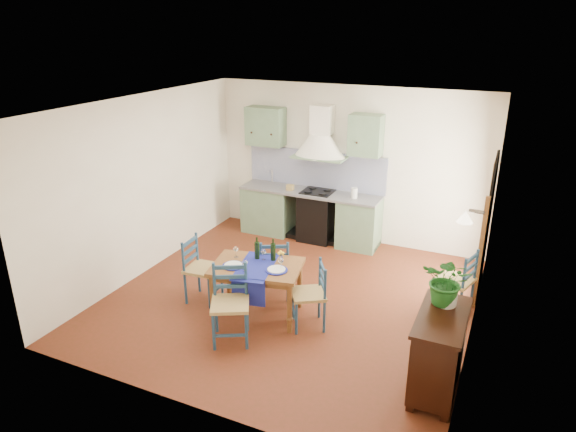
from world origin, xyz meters
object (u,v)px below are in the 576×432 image
Objects in this scene: chair_near at (230,303)px; sideboard at (438,350)px; dining_table at (257,271)px; potted_plant at (448,281)px.

chair_near is 0.95× the size of sideboard.
dining_table is at bearing 86.34° from chair_near.
potted_plant is at bearing -7.05° from dining_table.
dining_table is at bearing 167.42° from sideboard.
sideboard is 0.75m from potted_plant.
sideboard is at bearing -12.58° from dining_table.
chair_near is 2.52m from sideboard.
potted_plant reaches higher than sideboard.
chair_near is 1.77× the size of potted_plant.
sideboard is (2.48, -0.55, -0.16)m from dining_table.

